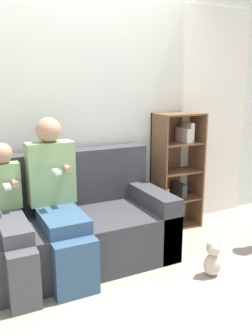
% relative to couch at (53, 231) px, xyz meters
% --- Properties ---
extents(ground_plane, '(14.00, 14.00, 0.00)m').
position_rel_couch_xyz_m(ground_plane, '(0.36, -0.53, -0.31)').
color(ground_plane, '#9E9384').
extents(back_wall, '(10.00, 0.06, 2.55)m').
position_rel_couch_xyz_m(back_wall, '(0.36, 0.45, 0.96)').
color(back_wall, silver).
rests_on(back_wall, ground_plane).
extents(curtain_panel, '(0.87, 0.04, 2.33)m').
position_rel_couch_xyz_m(curtain_panel, '(2.01, 0.40, 0.85)').
color(curtain_panel, silver).
rests_on(curtain_panel, ground_plane).
extents(couch, '(2.04, 0.85, 0.94)m').
position_rel_couch_xyz_m(couch, '(0.00, 0.00, 0.00)').
color(couch, '#38383D').
rests_on(couch, ground_plane).
extents(adult_seated, '(0.39, 0.77, 1.27)m').
position_rel_couch_xyz_m(adult_seated, '(0.03, -0.12, 0.34)').
color(adult_seated, '#335170').
rests_on(adult_seated, ground_plane).
extents(child_seated, '(0.25, 0.78, 1.09)m').
position_rel_couch_xyz_m(child_seated, '(-0.35, -0.17, 0.23)').
color(child_seated, '#47474C').
rests_on(child_seated, ground_plane).
extents(bookshelf, '(0.49, 0.32, 1.24)m').
position_rel_couch_xyz_m(bookshelf, '(1.45, 0.29, 0.33)').
color(bookshelf, brown).
rests_on(bookshelf, ground_plane).
extents(teddy_bear, '(0.15, 0.13, 0.31)m').
position_rel_couch_xyz_m(teddy_bear, '(1.12, -0.75, -0.17)').
color(teddy_bear, beige).
rests_on(teddy_bear, ground_plane).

